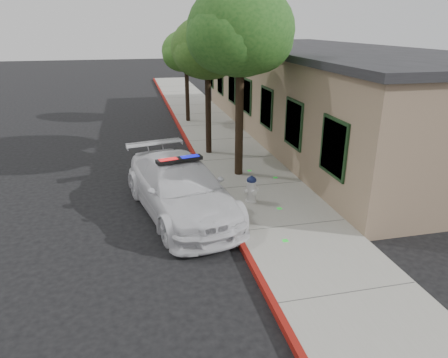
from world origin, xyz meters
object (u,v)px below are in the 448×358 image
at_px(fire_hydrant, 251,189).
at_px(police_car, 180,188).
at_px(street_tree_mid, 207,51).
at_px(street_tree_far, 187,53).
at_px(clapboard_building, 323,93).
at_px(street_tree_near, 241,34).

bearing_deg(fire_hydrant, police_car, 170.36).
height_order(street_tree_mid, street_tree_far, street_tree_mid).
xyz_separation_m(clapboard_building, police_car, (-7.84, -7.23, -1.33)).
height_order(clapboard_building, street_tree_far, street_tree_far).
bearing_deg(street_tree_near, street_tree_mid, 101.28).
xyz_separation_m(clapboard_building, street_tree_far, (-5.96, 4.24, 1.65)).
bearing_deg(street_tree_mid, police_car, -109.08).
xyz_separation_m(street_tree_near, street_tree_mid, (-0.57, 2.86, -0.68)).
xyz_separation_m(street_tree_mid, street_tree_far, (0.03, 6.13, -0.46)).
height_order(police_car, street_tree_near, street_tree_near).
bearing_deg(street_tree_near, police_car, -134.27).
height_order(clapboard_building, fire_hydrant, clapboard_building).
distance_m(clapboard_building, street_tree_near, 7.73).
distance_m(police_car, street_tree_mid, 6.62).
height_order(police_car, fire_hydrant, police_car).
distance_m(fire_hydrant, street_tree_near, 5.02).
bearing_deg(police_car, fire_hydrant, -12.74).
relative_size(fire_hydrant, street_tree_near, 0.13).
bearing_deg(clapboard_building, street_tree_far, 144.55).
relative_size(clapboard_building, fire_hydrant, 25.00).
relative_size(street_tree_near, street_tree_mid, 1.18).
xyz_separation_m(police_car, street_tree_mid, (1.85, 5.34, 3.44)).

